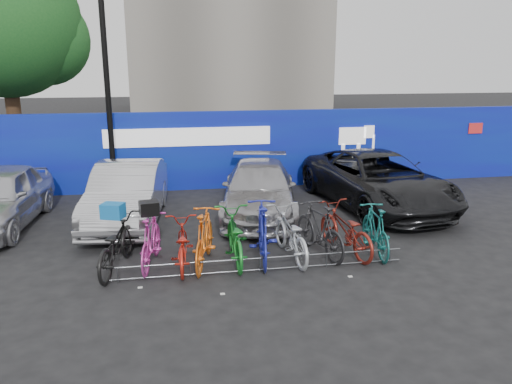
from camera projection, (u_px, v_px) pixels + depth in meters
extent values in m
plane|color=black|center=(255.00, 260.00, 9.98)|extent=(100.00, 100.00, 0.00)
cube|color=#0A2F97|center=(221.00, 150.00, 15.39)|extent=(22.00, 0.15, 2.40)
cube|color=white|center=(189.00, 137.00, 15.01)|extent=(5.00, 0.02, 0.55)
cube|color=white|center=(353.00, 136.00, 15.91)|extent=(1.20, 0.02, 0.90)
cube|color=red|center=(476.00, 128.00, 16.60)|extent=(0.50, 0.02, 0.35)
cylinder|color=#382314|center=(14.00, 115.00, 17.82)|extent=(0.50, 0.50, 4.00)
sphere|color=#19501D|center=(3.00, 21.00, 17.01)|extent=(5.20, 5.20, 5.20)
sphere|color=#19501D|center=(44.00, 40.00, 17.65)|extent=(3.20, 3.20, 3.20)
cylinder|color=black|center=(108.00, 93.00, 13.82)|extent=(0.16, 0.16, 6.00)
cylinder|color=#595B60|center=(260.00, 258.00, 9.33)|extent=(5.60, 0.03, 0.03)
cylinder|color=#595B60|center=(260.00, 270.00, 9.39)|extent=(5.60, 0.03, 0.03)
cylinder|color=#595B60|center=(118.00, 275.00, 8.93)|extent=(0.03, 0.03, 0.28)
cylinder|color=#595B60|center=(191.00, 270.00, 9.15)|extent=(0.03, 0.03, 0.28)
cylinder|color=#595B60|center=(260.00, 265.00, 9.37)|extent=(0.03, 0.03, 0.28)
cylinder|color=#595B60|center=(327.00, 260.00, 9.59)|extent=(0.03, 0.03, 0.28)
cylinder|color=#595B60|center=(390.00, 256.00, 9.81)|extent=(0.03, 0.03, 0.28)
imported|color=#B6B7BB|center=(127.00, 194.00, 12.18)|extent=(1.95, 4.52, 1.45)
imported|color=#A1A0A4|center=(259.00, 189.00, 12.86)|extent=(2.66, 4.80, 1.31)
imported|color=black|center=(377.00, 180.00, 13.48)|extent=(3.13, 5.63, 1.49)
imported|color=black|center=(116.00, 244.00, 9.37)|extent=(1.10, 2.08, 1.04)
imported|color=#D23AA6|center=(151.00, 241.00, 9.55)|extent=(0.77, 1.80, 1.04)
imported|color=red|center=(181.00, 245.00, 9.53)|extent=(0.67, 1.76, 0.91)
imported|color=orange|center=(204.00, 238.00, 9.59)|extent=(0.94, 1.93, 1.11)
imported|color=#187F26|center=(234.00, 237.00, 9.78)|extent=(0.70, 1.95, 1.02)
imported|color=#1F279E|center=(263.00, 232.00, 9.82)|extent=(0.80, 2.04, 1.19)
imported|color=#B7BCC0|center=(290.00, 234.00, 9.96)|extent=(0.85, 1.98, 1.01)
imported|color=#242325|center=(320.00, 229.00, 10.10)|extent=(0.95, 1.90, 1.10)
imported|color=maroon|center=(345.00, 230.00, 10.21)|extent=(1.09, 2.04, 1.02)
imported|color=#176C67|center=(375.00, 230.00, 10.18)|extent=(0.64, 1.75, 1.03)
cube|color=#1366B1|center=(113.00, 211.00, 9.20)|extent=(0.47, 0.41, 0.28)
cube|color=black|center=(149.00, 208.00, 9.39)|extent=(0.40, 0.37, 0.26)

